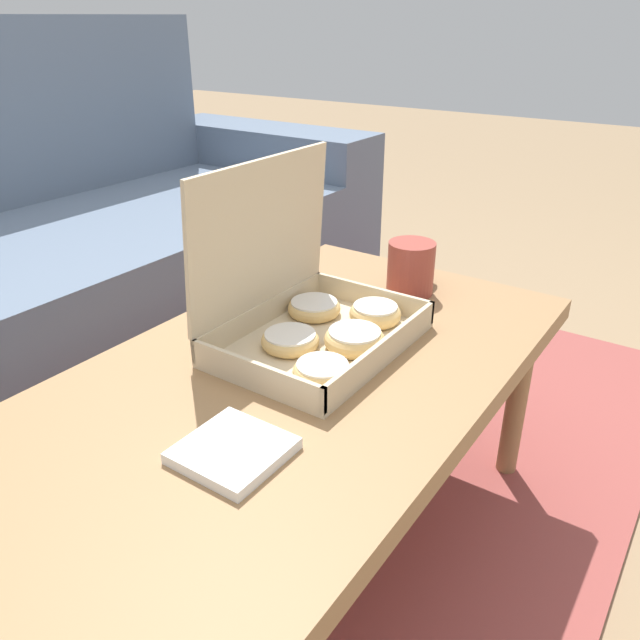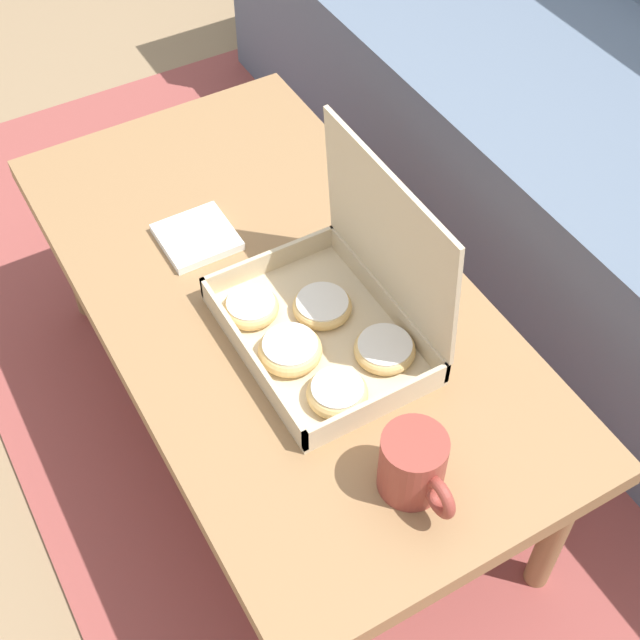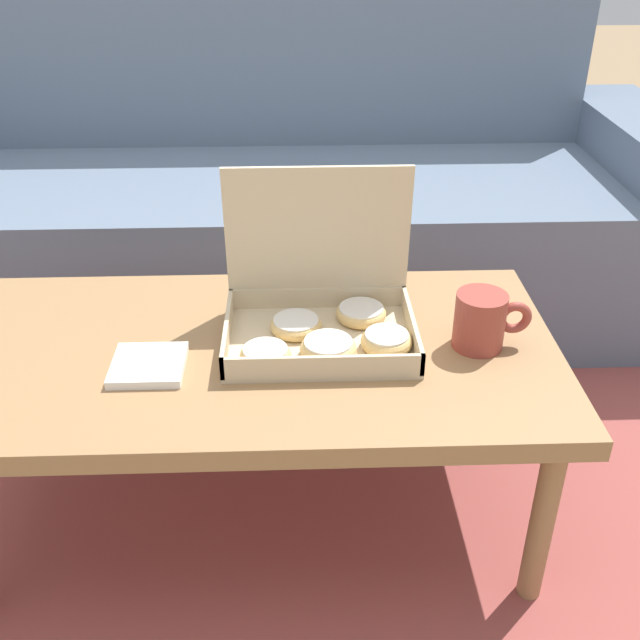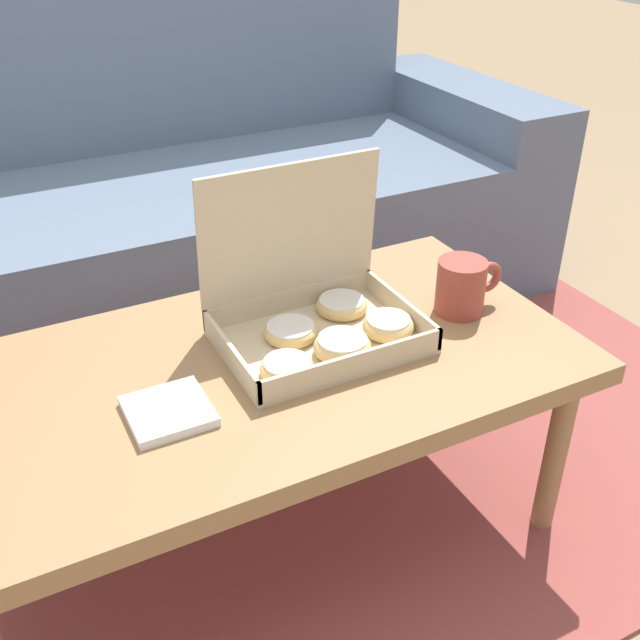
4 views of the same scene
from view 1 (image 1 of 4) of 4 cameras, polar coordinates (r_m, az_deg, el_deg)
The scene contains 6 objects.
ground_plane at distance 1.33m, azimuth -8.70°, elevation -19.04°, with size 12.00×12.00×0.00m, color #937756.
area_rug at distance 1.51m, azimuth -17.42°, elevation -13.67°, with size 2.58×1.94×0.01m, color #994742.
coffee_table at distance 1.01m, azimuth -3.66°, elevation -7.33°, with size 1.15×0.60×0.42m.
pastry_box at distance 1.07m, azimuth -0.37°, elevation 0.45°, with size 0.36×0.26×0.31m.
coffee_mug at distance 1.28m, azimuth 8.38°, elevation 4.80°, with size 0.14×0.10×0.11m.
napkin_stack at distance 0.83m, azimuth -7.94°, elevation -11.75°, with size 0.13×0.13×0.02m.
Camera 1 is at (-0.66, -0.68, 0.94)m, focal length 35.00 mm.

